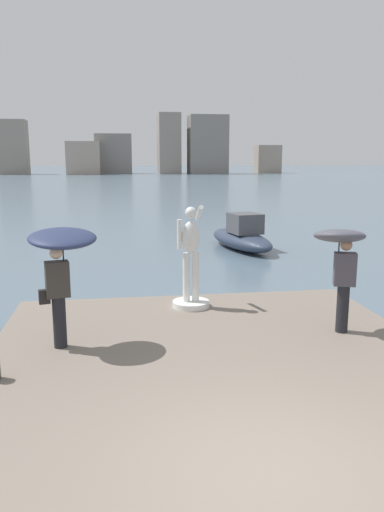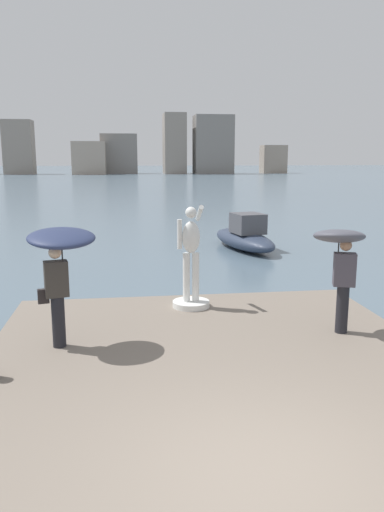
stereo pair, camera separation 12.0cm
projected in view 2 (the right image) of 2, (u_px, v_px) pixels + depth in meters
name	position (u px, v px, depth m)	size (l,w,h in m)	color
ground_plane	(140.00, 199.00, 44.04)	(400.00, 400.00, 0.00)	slate
pier	(228.00, 403.00, 6.95)	(7.39, 9.80, 0.40)	slate
statue_white_figure	(191.00, 268.00, 10.62)	(0.80, 0.96, 2.18)	white
onlooker_left	(60.00, 254.00, 8.25)	(1.35, 1.36, 2.04)	black
onlooker_right	(341.00, 253.00, 8.94)	(1.14, 1.16, 1.97)	black
boat_far	(244.00, 237.00, 19.72)	(2.30, 4.68, 1.45)	#2D384C
distant_skyline	(138.00, 150.00, 113.23)	(72.10, 10.12, 13.46)	gray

